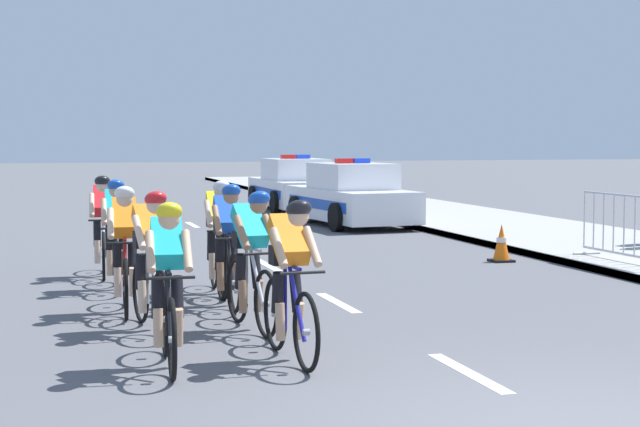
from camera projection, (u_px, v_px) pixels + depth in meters
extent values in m
cube|color=#A3A099|center=(523.00, 230.00, 22.44)|extent=(4.04, 60.00, 0.12)
cube|color=#9E9E99|center=(441.00, 232.00, 21.91)|extent=(0.16, 60.00, 0.13)
cube|color=white|center=(468.00, 372.00, 9.08)|extent=(0.14, 1.60, 0.01)
cube|color=white|center=(338.00, 303.00, 12.92)|extent=(0.14, 1.60, 0.01)
cube|color=white|center=(267.00, 265.00, 16.76)|extent=(0.14, 1.60, 0.01)
cube|color=white|center=(223.00, 241.00, 20.60)|extent=(0.14, 1.60, 0.01)
cube|color=white|center=(192.00, 225.00, 24.43)|extent=(0.14, 1.60, 0.01)
cube|color=white|center=(170.00, 213.00, 28.27)|extent=(0.14, 1.60, 0.01)
torus|color=black|center=(172.00, 340.00, 8.74)|extent=(0.09, 0.73, 0.72)
cylinder|color=#99999E|center=(172.00, 340.00, 8.74)|extent=(0.06, 0.06, 0.06)
torus|color=black|center=(165.00, 319.00, 9.72)|extent=(0.09, 0.73, 0.72)
cylinder|color=#99999E|center=(165.00, 319.00, 9.72)|extent=(0.06, 0.06, 0.06)
cylinder|color=black|center=(168.00, 270.00, 9.14)|extent=(0.07, 0.55, 0.04)
cylinder|color=black|center=(170.00, 309.00, 8.99)|extent=(0.07, 0.48, 0.63)
cylinder|color=black|center=(167.00, 301.00, 9.36)|extent=(0.04, 0.04, 0.65)
cylinder|color=black|center=(171.00, 278.00, 8.80)|extent=(0.42, 0.06, 0.03)
cube|color=black|center=(167.00, 263.00, 9.33)|extent=(0.11, 0.23, 0.05)
cube|color=#19B2B7|center=(167.00, 243.00, 9.20)|extent=(0.32, 0.57, 0.45)
cube|color=black|center=(167.00, 259.00, 9.32)|extent=(0.29, 0.22, 0.18)
cylinder|color=black|center=(177.00, 297.00, 9.31)|extent=(0.12, 0.23, 0.40)
cylinder|color=tan|center=(178.00, 327.00, 9.26)|extent=(0.10, 0.16, 0.36)
cylinder|color=black|center=(157.00, 298.00, 9.28)|extent=(0.12, 0.18, 0.40)
cylinder|color=tan|center=(158.00, 328.00, 9.22)|extent=(0.10, 0.13, 0.36)
cylinder|color=tan|center=(187.00, 251.00, 9.02)|extent=(0.10, 0.41, 0.35)
cylinder|color=tan|center=(150.00, 251.00, 8.96)|extent=(0.10, 0.41, 0.35)
sphere|color=tan|center=(169.00, 219.00, 8.88)|extent=(0.19, 0.19, 0.19)
ellipsoid|color=yellow|center=(169.00, 211.00, 8.87)|extent=(0.25, 0.33, 0.24)
torus|color=black|center=(306.00, 332.00, 9.07)|extent=(0.08, 0.73, 0.72)
cylinder|color=#99999E|center=(306.00, 332.00, 9.07)|extent=(0.06, 0.06, 0.06)
torus|color=black|center=(275.00, 314.00, 10.02)|extent=(0.08, 0.73, 0.72)
cylinder|color=#99999E|center=(275.00, 314.00, 10.02)|extent=(0.06, 0.06, 0.06)
cylinder|color=#1E1E99|center=(291.00, 266.00, 9.46)|extent=(0.06, 0.55, 0.04)
cylinder|color=#1E1E99|center=(297.00, 304.00, 9.32)|extent=(0.06, 0.48, 0.63)
cylinder|color=#1E1E99|center=(285.00, 295.00, 9.67)|extent=(0.04, 0.04, 0.65)
cylinder|color=black|center=(303.00, 273.00, 9.13)|extent=(0.42, 0.05, 0.03)
cube|color=black|center=(285.00, 259.00, 9.64)|extent=(0.11, 0.22, 0.05)
cube|color=orange|center=(289.00, 239.00, 9.51)|extent=(0.30, 0.55, 0.46)
cube|color=black|center=(285.00, 255.00, 9.63)|extent=(0.29, 0.21, 0.18)
cylinder|color=black|center=(296.00, 292.00, 9.64)|extent=(0.12, 0.23, 0.40)
cylinder|color=tan|center=(299.00, 321.00, 9.58)|extent=(0.10, 0.16, 0.36)
cylinder|color=black|center=(278.00, 292.00, 9.58)|extent=(0.12, 0.17, 0.40)
cylinder|color=tan|center=(280.00, 322.00, 9.52)|extent=(0.10, 0.13, 0.36)
cylinder|color=tan|center=(312.00, 246.00, 9.36)|extent=(0.09, 0.40, 0.35)
cylinder|color=tan|center=(279.00, 248.00, 9.26)|extent=(0.09, 0.40, 0.35)
sphere|color=tan|center=(298.00, 216.00, 9.21)|extent=(0.19, 0.19, 0.19)
ellipsoid|color=black|center=(299.00, 209.00, 9.19)|extent=(0.24, 0.32, 0.24)
torus|color=black|center=(162.00, 305.00, 10.57)|extent=(0.12, 0.72, 0.72)
cylinder|color=#99999E|center=(162.00, 305.00, 10.57)|extent=(0.07, 0.07, 0.06)
torus|color=black|center=(141.00, 291.00, 11.50)|extent=(0.12, 0.72, 0.72)
cylinder|color=#99999E|center=(141.00, 291.00, 11.50)|extent=(0.07, 0.07, 0.06)
cylinder|color=silver|center=(151.00, 248.00, 10.95)|extent=(0.10, 0.55, 0.04)
cylinder|color=silver|center=(155.00, 281.00, 10.81)|extent=(0.09, 0.48, 0.63)
cylinder|color=silver|center=(147.00, 274.00, 11.15)|extent=(0.04, 0.04, 0.65)
cylinder|color=black|center=(159.00, 254.00, 10.63)|extent=(0.42, 0.07, 0.03)
cube|color=black|center=(147.00, 243.00, 11.13)|extent=(0.12, 0.23, 0.05)
cube|color=orange|center=(149.00, 226.00, 11.00)|extent=(0.34, 0.57, 0.45)
cube|color=black|center=(147.00, 239.00, 11.12)|extent=(0.30, 0.23, 0.18)
cylinder|color=black|center=(157.00, 271.00, 11.13)|extent=(0.13, 0.23, 0.40)
cylinder|color=beige|center=(159.00, 296.00, 11.08)|extent=(0.11, 0.16, 0.36)
cylinder|color=black|center=(140.00, 272.00, 11.06)|extent=(0.13, 0.18, 0.40)
cylinder|color=beige|center=(142.00, 297.00, 11.01)|extent=(0.10, 0.13, 0.36)
cylinder|color=beige|center=(169.00, 231.00, 10.86)|extent=(0.12, 0.41, 0.35)
cylinder|color=beige|center=(139.00, 232.00, 10.74)|extent=(0.12, 0.41, 0.35)
sphere|color=beige|center=(155.00, 205.00, 10.70)|extent=(0.19, 0.19, 0.19)
ellipsoid|color=red|center=(156.00, 199.00, 10.69)|extent=(0.26, 0.34, 0.24)
torus|color=black|center=(266.00, 304.00, 10.59)|extent=(0.12, 0.72, 0.72)
cylinder|color=#99999E|center=(266.00, 304.00, 10.59)|extent=(0.07, 0.07, 0.06)
torus|color=black|center=(237.00, 291.00, 11.51)|extent=(0.12, 0.72, 0.72)
cylinder|color=#99999E|center=(237.00, 291.00, 11.51)|extent=(0.07, 0.07, 0.06)
cylinder|color=silver|center=(252.00, 248.00, 10.96)|extent=(0.10, 0.55, 0.04)
cylinder|color=silver|center=(258.00, 280.00, 10.83)|extent=(0.09, 0.48, 0.63)
cylinder|color=silver|center=(247.00, 274.00, 11.17)|extent=(0.04, 0.04, 0.65)
cylinder|color=black|center=(263.00, 254.00, 10.64)|extent=(0.42, 0.07, 0.03)
cube|color=black|center=(246.00, 243.00, 11.15)|extent=(0.12, 0.23, 0.05)
cube|color=#19B2B7|center=(250.00, 225.00, 11.02)|extent=(0.34, 0.57, 0.46)
cube|color=black|center=(247.00, 239.00, 11.13)|extent=(0.30, 0.23, 0.18)
cylinder|color=black|center=(256.00, 271.00, 11.15)|extent=(0.13, 0.23, 0.40)
cylinder|color=#9E7051|center=(259.00, 296.00, 11.09)|extent=(0.11, 0.16, 0.36)
cylinder|color=black|center=(240.00, 272.00, 11.08)|extent=(0.13, 0.18, 0.40)
cylinder|color=#9E7051|center=(243.00, 297.00, 11.02)|extent=(0.10, 0.13, 0.36)
cylinder|color=#9E7051|center=(271.00, 231.00, 10.88)|extent=(0.12, 0.41, 0.35)
cylinder|color=#9E7051|center=(242.00, 232.00, 10.76)|extent=(0.12, 0.41, 0.35)
sphere|color=#9E7051|center=(259.00, 205.00, 10.72)|extent=(0.19, 0.19, 0.19)
ellipsoid|color=blue|center=(259.00, 199.00, 10.71)|extent=(0.26, 0.34, 0.24)
torus|color=black|center=(126.00, 289.00, 11.65)|extent=(0.10, 0.73, 0.72)
cylinder|color=#99999E|center=(126.00, 289.00, 11.65)|extent=(0.06, 0.06, 0.06)
torus|color=black|center=(125.00, 277.00, 12.63)|extent=(0.10, 0.73, 0.72)
cylinder|color=#99999E|center=(125.00, 277.00, 12.63)|extent=(0.06, 0.06, 0.06)
cylinder|color=#B21919|center=(125.00, 238.00, 12.05)|extent=(0.08, 0.55, 0.04)
cylinder|color=#B21919|center=(125.00, 267.00, 11.90)|extent=(0.08, 0.48, 0.63)
cylinder|color=#B21919|center=(125.00, 262.00, 12.27)|extent=(0.04, 0.04, 0.65)
cylinder|color=black|center=(125.00, 243.00, 11.71)|extent=(0.42, 0.06, 0.03)
cube|color=black|center=(124.00, 233.00, 12.24)|extent=(0.12, 0.23, 0.05)
cube|color=orange|center=(124.00, 217.00, 12.11)|extent=(0.32, 0.56, 0.47)
cube|color=black|center=(124.00, 230.00, 12.23)|extent=(0.29, 0.22, 0.18)
cylinder|color=black|center=(133.00, 259.00, 12.22)|extent=(0.13, 0.23, 0.40)
cylinder|color=beige|center=(133.00, 282.00, 12.17)|extent=(0.10, 0.16, 0.36)
cylinder|color=black|center=(117.00, 259.00, 12.19)|extent=(0.12, 0.18, 0.40)
cylinder|color=beige|center=(118.00, 282.00, 12.13)|extent=(0.10, 0.13, 0.36)
cylinder|color=beige|center=(139.00, 223.00, 11.93)|extent=(0.11, 0.41, 0.35)
cylinder|color=beige|center=(111.00, 223.00, 11.87)|extent=(0.11, 0.41, 0.35)
sphere|color=beige|center=(124.00, 199.00, 11.79)|extent=(0.19, 0.19, 0.19)
ellipsoid|color=white|center=(124.00, 193.00, 11.78)|extent=(0.25, 0.33, 0.24)
torus|color=black|center=(235.00, 283.00, 12.16)|extent=(0.06, 0.72, 0.72)
cylinder|color=#99999E|center=(235.00, 283.00, 12.16)|extent=(0.06, 0.06, 0.06)
torus|color=black|center=(221.00, 272.00, 13.13)|extent=(0.06, 0.72, 0.72)
cylinder|color=#99999E|center=(221.00, 272.00, 13.13)|extent=(0.06, 0.06, 0.06)
cylinder|color=black|center=(228.00, 234.00, 12.56)|extent=(0.05, 0.55, 0.04)
cylinder|color=black|center=(231.00, 262.00, 12.41)|extent=(0.05, 0.48, 0.63)
cylinder|color=black|center=(226.00, 257.00, 12.77)|extent=(0.04, 0.04, 0.65)
cylinder|color=black|center=(233.00, 239.00, 12.22)|extent=(0.42, 0.04, 0.03)
cube|color=black|center=(226.00, 230.00, 12.75)|extent=(0.10, 0.22, 0.05)
cube|color=blue|center=(227.00, 214.00, 12.61)|extent=(0.29, 0.55, 0.46)
cube|color=black|center=(226.00, 226.00, 12.73)|extent=(0.28, 0.21, 0.18)
cylinder|color=black|center=(234.00, 254.00, 12.73)|extent=(0.11, 0.23, 0.40)
cylinder|color=#9E7051|center=(235.00, 276.00, 12.68)|extent=(0.09, 0.16, 0.36)
cylinder|color=black|center=(219.00, 254.00, 12.69)|extent=(0.11, 0.17, 0.40)
cylinder|color=#9E7051|center=(220.00, 276.00, 12.63)|extent=(0.09, 0.12, 0.36)
cylinder|color=#9E7051|center=(243.00, 219.00, 12.45)|extent=(0.08, 0.40, 0.35)
cylinder|color=#9E7051|center=(217.00, 220.00, 12.37)|extent=(0.08, 0.40, 0.35)
sphere|color=#9E7051|center=(231.00, 196.00, 12.30)|extent=(0.19, 0.19, 0.19)
ellipsoid|color=blue|center=(231.00, 191.00, 12.29)|extent=(0.24, 0.32, 0.24)
torus|color=black|center=(118.00, 268.00, 13.52)|extent=(0.08, 0.73, 0.72)
cylinder|color=#99999E|center=(118.00, 268.00, 13.52)|extent=(0.06, 0.06, 0.06)
torus|color=black|center=(116.00, 259.00, 14.49)|extent=(0.08, 0.73, 0.72)
cylinder|color=#99999E|center=(116.00, 259.00, 14.49)|extent=(0.06, 0.06, 0.06)
cylinder|color=black|center=(116.00, 225.00, 13.91)|extent=(0.07, 0.55, 0.04)
cylinder|color=black|center=(117.00, 250.00, 13.77)|extent=(0.07, 0.48, 0.63)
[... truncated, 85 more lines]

